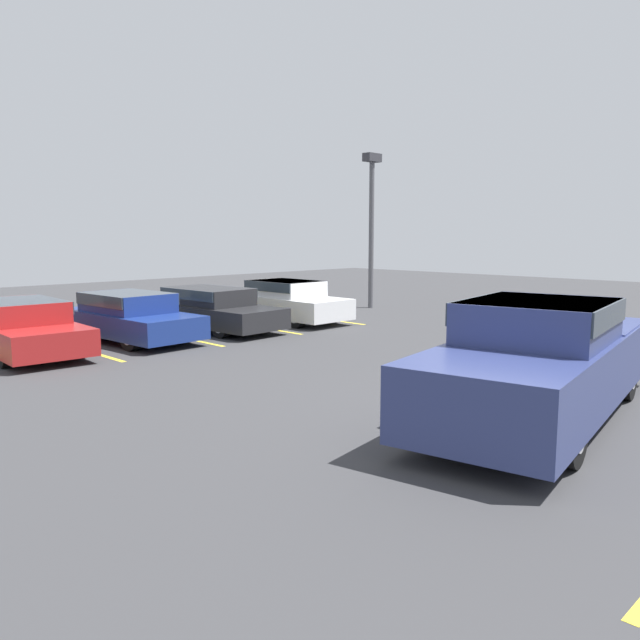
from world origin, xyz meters
The scene contains 11 objects.
ground_plane centered at (0.00, 0.00, 0.00)m, with size 60.00×60.00×0.00m, color #38383A.
stall_stripe_b centered at (-2.27, 10.05, 0.00)m, with size 0.12×4.59×0.01m, color yellow.
stall_stripe_c centered at (0.36, 10.05, 0.00)m, with size 0.12×4.59×0.01m, color yellow.
stall_stripe_d centered at (3.00, 10.05, 0.00)m, with size 0.12×4.59×0.01m, color yellow.
stall_stripe_e centered at (5.64, 10.05, 0.00)m, with size 0.12×4.59×0.01m, color yellow.
pickup_truck centered at (0.15, -0.46, 0.89)m, with size 6.46×3.06×1.79m.
parked_sedan_a centered at (-3.45, 10.28, 0.66)m, with size 2.02×4.69×1.23m.
parked_sedan_b centered at (-0.83, 10.18, 0.66)m, with size 1.99×4.43×1.24m.
parked_sedan_c centered at (1.76, 10.28, 0.65)m, with size 1.97×4.84×1.21m.
parked_sedan_d centered at (4.46, 9.98, 0.68)m, with size 1.79×4.22×1.29m.
light_post centered at (9.19, 10.54, 3.48)m, with size 0.70×0.36×5.65m.
Camera 1 is at (-8.62, -4.51, 2.71)m, focal length 35.00 mm.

